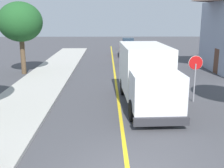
{
  "coord_description": "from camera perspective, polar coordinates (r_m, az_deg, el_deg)",
  "views": [
    {
      "loc": [
        -0.64,
        -7.34,
        4.78
      ],
      "look_at": [
        -0.4,
        6.48,
        1.4
      ],
      "focal_mm": 44.71,
      "sensor_mm": 36.0,
      "label": 1
    }
  ],
  "objects": [
    {
      "name": "parked_car_mid",
      "position": [
        28.33,
        4.03,
        5.6
      ],
      "size": [
        1.99,
        4.48,
        1.67
      ],
      "color": "black",
      "rests_on": "ground"
    },
    {
      "name": "stop_sign",
      "position": [
        16.27,
        16.66,
        2.8
      ],
      "size": [
        0.8,
        0.1,
        2.65
      ],
      "color": "gray",
      "rests_on": "ground"
    },
    {
      "name": "parked_car_furthest",
      "position": [
        41.48,
        3.28,
        8.18
      ],
      "size": [
        1.87,
        4.43,
        1.67
      ],
      "color": "silver",
      "rests_on": "ground"
    },
    {
      "name": "parked_car_far",
      "position": [
        34.63,
        3.0,
        7.09
      ],
      "size": [
        1.94,
        4.45,
        1.67
      ],
      "color": "maroon",
      "rests_on": "ground"
    },
    {
      "name": "centre_line_yellow",
      "position": [
        18.0,
        1.06,
        -1.66
      ],
      "size": [
        0.16,
        56.0,
        0.01
      ],
      "primitive_type": "cube",
      "color": "gold",
      "rests_on": "ground"
    },
    {
      "name": "street_tree_down_block",
      "position": [
        24.45,
        -18.23,
        11.92
      ],
      "size": [
        3.58,
        3.58,
        5.93
      ],
      "color": "brown",
      "rests_on": "ground"
    },
    {
      "name": "parked_car_near",
      "position": [
        22.82,
        5.65,
        3.6
      ],
      "size": [
        1.92,
        4.45,
        1.67
      ],
      "color": "#B7B7BC",
      "rests_on": "ground"
    },
    {
      "name": "box_truck",
      "position": [
        15.36,
        6.98,
        2.32
      ],
      "size": [
        2.69,
        7.27,
        3.2
      ],
      "color": "silver",
      "rests_on": "ground"
    }
  ]
}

